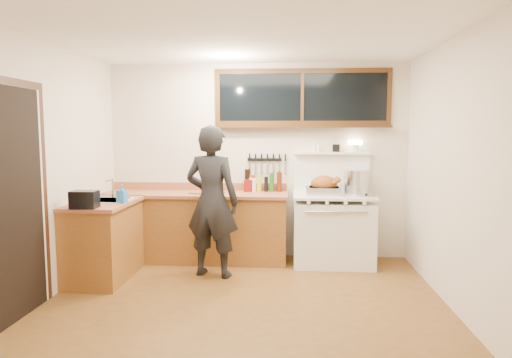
# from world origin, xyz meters

# --- Properties ---
(ground_plane) EXTENTS (4.00, 3.50, 0.02)m
(ground_plane) POSITION_xyz_m (0.00, 0.00, -0.01)
(ground_plane) COLOR brown
(room_shell) EXTENTS (4.10, 3.60, 2.65)m
(room_shell) POSITION_xyz_m (0.00, 0.00, 1.65)
(room_shell) COLOR beige
(room_shell) RESTS_ON ground
(counter_back) EXTENTS (2.44, 0.64, 1.00)m
(counter_back) POSITION_xyz_m (-0.80, 1.45, 0.45)
(counter_back) COLOR brown
(counter_back) RESTS_ON ground
(counter_left) EXTENTS (0.64, 1.09, 0.90)m
(counter_left) POSITION_xyz_m (-1.70, 0.62, 0.45)
(counter_left) COLOR brown
(counter_left) RESTS_ON ground
(sink_unit) EXTENTS (0.50, 0.45, 0.37)m
(sink_unit) POSITION_xyz_m (-1.68, 0.70, 0.85)
(sink_unit) COLOR white
(sink_unit) RESTS_ON counter_left
(vintage_stove) EXTENTS (1.02, 0.74, 1.59)m
(vintage_stove) POSITION_xyz_m (1.00, 1.41, 0.47)
(vintage_stove) COLOR white
(vintage_stove) RESTS_ON ground
(back_window) EXTENTS (2.32, 0.13, 0.77)m
(back_window) POSITION_xyz_m (0.60, 1.72, 2.06)
(back_window) COLOR black
(back_window) RESTS_ON room_shell
(left_doorway) EXTENTS (0.02, 1.04, 2.17)m
(left_doorway) POSITION_xyz_m (-1.99, -0.55, 1.09)
(left_doorway) COLOR black
(left_doorway) RESTS_ON ground
(knife_strip) EXTENTS (0.52, 0.03, 0.28)m
(knife_strip) POSITION_xyz_m (0.12, 1.73, 1.31)
(knife_strip) COLOR black
(knife_strip) RESTS_ON room_shell
(man) EXTENTS (0.73, 0.57, 1.77)m
(man) POSITION_xyz_m (-0.46, 0.81, 0.89)
(man) COLOR black
(man) RESTS_ON ground
(soap_bottle) EXTENTS (0.11, 0.11, 0.21)m
(soap_bottle) POSITION_xyz_m (-1.43, 0.52, 1.01)
(soap_bottle) COLOR #2A7DD2
(soap_bottle) RESTS_ON counter_left
(toaster) EXTENTS (0.27, 0.19, 0.18)m
(toaster) POSITION_xyz_m (-1.70, 0.17, 0.99)
(toaster) COLOR black
(toaster) RESTS_ON counter_left
(cutting_board) EXTENTS (0.47, 0.42, 0.14)m
(cutting_board) POSITION_xyz_m (-0.62, 1.38, 0.95)
(cutting_board) COLOR #9A5B3D
(cutting_board) RESTS_ON counter_back
(roast_turkey) EXTENTS (0.47, 0.36, 0.25)m
(roast_turkey) POSITION_xyz_m (0.88, 1.38, 1.00)
(roast_turkey) COLOR silver
(roast_turkey) RESTS_ON vintage_stove
(stockpot) EXTENTS (0.36, 0.36, 0.30)m
(stockpot) POSITION_xyz_m (1.31, 1.58, 1.05)
(stockpot) COLOR silver
(stockpot) RESTS_ON vintage_stove
(saucepan) EXTENTS (0.19, 0.30, 0.13)m
(saucepan) POSITION_xyz_m (0.98, 1.60, 0.96)
(saucepan) COLOR silver
(saucepan) RESTS_ON vintage_stove
(pot_lid) EXTENTS (0.28, 0.28, 0.04)m
(pot_lid) POSITION_xyz_m (1.38, 1.24, 0.91)
(pot_lid) COLOR silver
(pot_lid) RESTS_ON vintage_stove
(coffee_tin) EXTENTS (0.12, 0.10, 0.16)m
(coffee_tin) POSITION_xyz_m (-0.11, 1.60, 0.98)
(coffee_tin) COLOR maroon
(coffee_tin) RESTS_ON counter_back
(pitcher) EXTENTS (0.13, 0.13, 0.18)m
(pitcher) POSITION_xyz_m (-0.05, 1.62, 0.99)
(pitcher) COLOR white
(pitcher) RESTS_ON counter_back
(bottle_cluster) EXTENTS (0.50, 0.07, 0.30)m
(bottle_cluster) POSITION_xyz_m (0.08, 1.63, 1.02)
(bottle_cluster) COLOR black
(bottle_cluster) RESTS_ON counter_back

